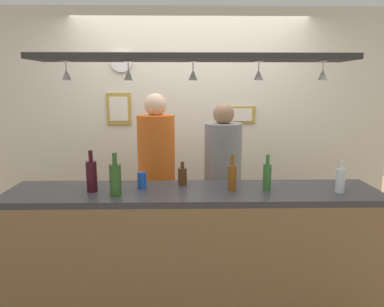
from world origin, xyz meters
TOP-DOWN VIEW (x-y plane):
  - ground_plane at (0.00, 0.00)m, footprint 8.00×8.00m
  - back_wall at (0.00, 1.10)m, footprint 4.40×0.06m
  - bar_counter at (0.00, -0.51)m, footprint 2.70×0.55m
  - overhead_glass_rack at (0.00, -0.30)m, footprint 2.20×0.36m
  - hanging_wineglass_far_left at (-0.88, -0.30)m, footprint 0.07×0.07m
  - hanging_wineglass_left at (-0.46, -0.26)m, footprint 0.07×0.07m
  - hanging_wineglass_center_left at (0.00, -0.27)m, footprint 0.07×0.07m
  - hanging_wineglass_center at (0.45, -0.32)m, footprint 0.07×0.07m
  - hanging_wineglass_center_right at (0.89, -0.34)m, footprint 0.07×0.07m
  - person_left_orange_shirt at (-0.32, 0.36)m, footprint 0.34×0.34m
  - person_middle_grey_shirt at (0.29, 0.36)m, footprint 0.34×0.34m
  - bottle_beer_amber_tall at (0.28, -0.35)m, footprint 0.06×0.06m
  - bottle_beer_green_import at (0.54, -0.35)m, footprint 0.06×0.06m
  - bottle_champagne_green at (-0.54, -0.47)m, footprint 0.08×0.08m
  - bottle_soda_clear at (1.04, -0.43)m, footprint 0.06×0.06m
  - bottle_wine_dark_red at (-0.72, -0.37)m, footprint 0.08×0.08m
  - bottle_beer_brown_stubby at (-0.08, -0.20)m, footprint 0.07×0.07m
  - drink_can at (-0.38, -0.29)m, footprint 0.07×0.07m
  - picture_frame_lower_pair at (0.56, 1.06)m, footprint 0.30×0.02m
  - picture_frame_caricature at (-0.77, 1.06)m, footprint 0.26×0.02m
  - wall_clock at (-0.73, 1.05)m, footprint 0.22×0.03m

SIDE VIEW (x-z plane):
  - ground_plane at x=0.00m, z-range 0.00..0.00m
  - bar_counter at x=0.00m, z-range 0.18..1.22m
  - person_middle_grey_shirt at x=0.29m, z-range 0.17..1.80m
  - person_left_orange_shirt at x=-0.32m, z-range 0.18..1.90m
  - drink_can at x=-0.38m, z-range 1.04..1.17m
  - bottle_beer_brown_stubby at x=-0.08m, z-range 1.02..1.20m
  - bottle_soda_clear at x=1.04m, z-range 1.02..1.25m
  - bottle_beer_amber_tall at x=0.28m, z-range 1.01..1.27m
  - bottle_beer_green_import at x=0.54m, z-range 1.02..1.28m
  - bottle_wine_dark_red at x=-0.72m, z-range 1.01..1.31m
  - bottle_champagne_green at x=-0.54m, z-range 1.01..1.31m
  - back_wall at x=0.00m, z-range 0.00..2.60m
  - picture_frame_lower_pair at x=0.56m, z-range 1.38..1.56m
  - picture_frame_caricature at x=-0.77m, z-range 1.37..1.71m
  - hanging_wineglass_far_left at x=-0.88m, z-range 1.80..1.93m
  - hanging_wineglass_left at x=-0.46m, z-range 1.80..1.93m
  - hanging_wineglass_center_left at x=0.00m, z-range 1.80..1.93m
  - hanging_wineglass_center at x=0.45m, z-range 1.80..1.93m
  - hanging_wineglass_center_right at x=0.89m, z-range 1.80..1.93m
  - overhead_glass_rack at x=0.00m, z-range 1.96..2.00m
  - wall_clock at x=-0.73m, z-range 1.92..2.14m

